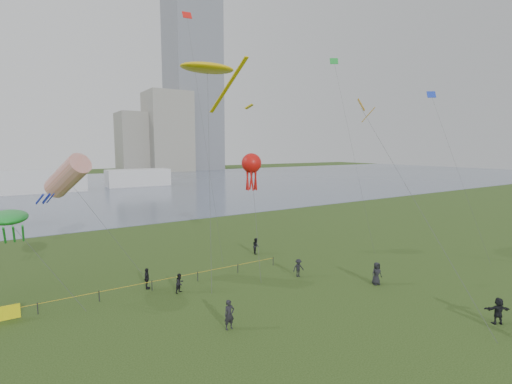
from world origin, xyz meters
TOP-DOWN VIEW (x-y plane):
  - ground_plane at (0.00, 0.00)m, footprint 400.00×400.00m
  - lake at (0.00, 100.00)m, footprint 400.00×120.00m
  - tower at (62.00, 168.00)m, footprint 24.00×24.00m
  - building_mid at (46.00, 162.00)m, footprint 20.00×20.00m
  - building_low at (32.00, 168.00)m, footprint 16.00×18.00m
  - pavilion_left at (-12.00, 95.00)m, footprint 22.00×8.00m
  - pavilion_right at (14.00, 98.00)m, footprint 18.00×7.00m
  - fence at (-13.48, 14.14)m, footprint 24.07×0.07m
  - spectator_a at (-5.61, 12.52)m, footprint 0.95×0.88m
  - spectator_b at (4.71, 10.31)m, footprint 1.13×0.77m
  - spectator_c at (-7.59, 14.71)m, footprint 0.73×1.10m
  - spectator_d at (9.08, 5.28)m, footprint 1.03×0.76m
  - spectator_e at (10.08, -3.74)m, footprint 1.67×1.35m
  - spectator_f at (-5.13, 5.13)m, footprint 0.71×0.47m
  - spectator_g at (5.39, 18.47)m, footprint 0.92×1.03m
  - kite_stingray at (0.74, 20.15)m, footprint 7.18×11.09m
  - kite_windsock at (-12.52, 19.19)m, footprint 7.95×5.15m
  - kite_creature at (-16.73, 17.42)m, footprint 5.60×6.97m
  - kite_octopus at (5.03, 18.79)m, footprint 5.11×9.11m
  - kite_delta at (12.04, 9.46)m, footprint 5.60×16.18m
  - small_kites at (4.13, 17.32)m, footprint 43.84×12.17m

SIDE VIEW (x-z plane):
  - ground_plane at x=0.00m, z-range 0.00..0.00m
  - lake at x=0.00m, z-range -0.02..0.06m
  - fence at x=-13.48m, z-range 0.03..1.08m
  - spectator_a at x=-5.61m, z-range 0.00..1.57m
  - spectator_b at x=4.71m, z-range 0.00..1.62m
  - spectator_g at x=5.39m, z-range 0.00..1.74m
  - spectator_c at x=-7.59m, z-range 0.00..1.74m
  - spectator_e at x=10.08m, z-range 0.00..1.78m
  - spectator_f at x=-5.13m, z-range 0.00..1.92m
  - spectator_d at x=9.08m, z-range 0.00..1.92m
  - pavilion_right at x=14.00m, z-range 0.00..5.00m
  - pavilion_left at x=-12.00m, z-range 0.00..6.00m
  - kite_creature at x=-16.73m, z-range 2.99..9.93m
  - kite_windsock at x=-12.52m, z-range 3.62..14.75m
  - kite_octopus at x=5.03m, z-range 4.32..15.26m
  - building_low at x=32.00m, z-range 0.00..28.00m
  - kite_delta at x=12.04m, z-range 6.45..22.61m
  - building_mid at x=46.00m, z-range 0.00..38.00m
  - kite_stingray at x=0.74m, z-range 9.44..29.32m
  - small_kites at x=4.13m, z-range 17.83..25.78m
  - tower at x=62.00m, z-range 0.00..120.00m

